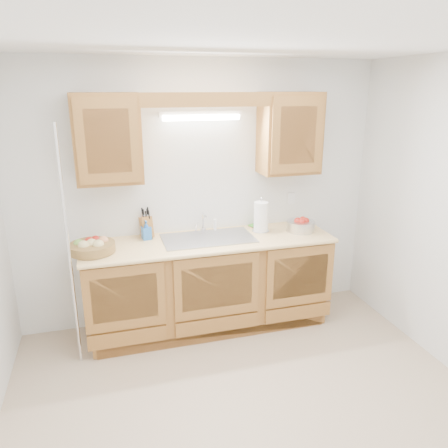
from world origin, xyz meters
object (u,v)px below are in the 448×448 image
object	(u,v)px
fruit_basket	(92,246)
paper_towel	(261,217)
apple_bowl	(301,225)
knife_block	(146,227)

from	to	relation	value
fruit_basket	paper_towel	bearing A→B (deg)	4.64
paper_towel	apple_bowl	xyz separation A→B (m)	(0.38, -0.09, -0.09)
knife_block	apple_bowl	bearing A→B (deg)	-19.86
apple_bowl	fruit_basket	bearing A→B (deg)	-179.04
fruit_basket	knife_block	xyz separation A→B (m)	(0.49, 0.27, 0.05)
fruit_basket	apple_bowl	distance (m)	1.95
knife_block	paper_towel	size ratio (longest dim) A/B	0.83
knife_block	paper_towel	distance (m)	1.09
fruit_basket	apple_bowl	xyz separation A→B (m)	(1.95, 0.03, 0.01)
knife_block	paper_towel	xyz separation A→B (m)	(1.08, -0.14, 0.04)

